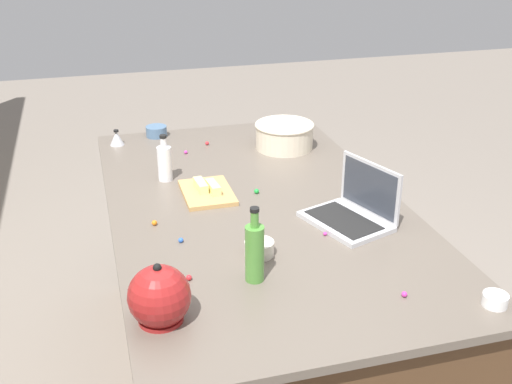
{
  "coord_description": "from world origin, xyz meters",
  "views": [
    {
      "loc": [
        -2.16,
        0.6,
        1.98
      ],
      "look_at": [
        0.0,
        0.0,
        0.95
      ],
      "focal_mm": 44.09,
      "sensor_mm": 36.0,
      "label": 1
    }
  ],
  "objects_px": {
    "butter_stick_right": "(201,185)",
    "ramekin_small": "(259,248)",
    "butter_stick_left": "(213,187)",
    "laptop": "(354,210)",
    "ramekin_wide": "(495,300)",
    "bottle_vinegar": "(165,162)",
    "kettle": "(159,297)",
    "kitchen_timer": "(117,138)",
    "mixing_bowl_large": "(284,135)",
    "cutting_board": "(207,193)",
    "bottle_olive": "(255,252)",
    "ramekin_medium": "(156,131)"
  },
  "relations": [
    {
      "from": "cutting_board",
      "to": "bottle_vinegar",
      "type": "bearing_deg",
      "value": 35.71
    },
    {
      "from": "mixing_bowl_large",
      "to": "cutting_board",
      "type": "relative_size",
      "value": 1.03
    },
    {
      "from": "mixing_bowl_large",
      "to": "kettle",
      "type": "height_order",
      "value": "kettle"
    },
    {
      "from": "butter_stick_right",
      "to": "ramekin_wide",
      "type": "distance_m",
      "value": 1.22
    },
    {
      "from": "kettle",
      "to": "laptop",
      "type": "bearing_deg",
      "value": -61.45
    },
    {
      "from": "laptop",
      "to": "ramekin_wide",
      "type": "xyz_separation_m",
      "value": [
        -0.61,
        -0.18,
        -0.03
      ]
    },
    {
      "from": "bottle_vinegar",
      "to": "kettle",
      "type": "xyz_separation_m",
      "value": [
        -1.0,
        0.16,
        -0.0
      ]
    },
    {
      "from": "bottle_olive",
      "to": "butter_stick_left",
      "type": "distance_m",
      "value": 0.66
    },
    {
      "from": "cutting_board",
      "to": "laptop",
      "type": "bearing_deg",
      "value": -128.42
    },
    {
      "from": "bottle_vinegar",
      "to": "kettle",
      "type": "height_order",
      "value": "bottle_vinegar"
    },
    {
      "from": "butter_stick_left",
      "to": "butter_stick_right",
      "type": "bearing_deg",
      "value": 56.03
    },
    {
      "from": "butter_stick_right",
      "to": "ramekin_medium",
      "type": "height_order",
      "value": "same"
    },
    {
      "from": "bottle_olive",
      "to": "ramekin_small",
      "type": "relative_size",
      "value": 2.5
    },
    {
      "from": "cutting_board",
      "to": "ramekin_wide",
      "type": "height_order",
      "value": "ramekin_wide"
    },
    {
      "from": "bottle_olive",
      "to": "bottle_vinegar",
      "type": "relative_size",
      "value": 1.24
    },
    {
      "from": "bottle_vinegar",
      "to": "cutting_board",
      "type": "height_order",
      "value": "bottle_vinegar"
    },
    {
      "from": "bottle_vinegar",
      "to": "ramekin_medium",
      "type": "distance_m",
      "value": 0.57
    },
    {
      "from": "ramekin_medium",
      "to": "mixing_bowl_large",
      "type": "bearing_deg",
      "value": -120.23
    },
    {
      "from": "cutting_board",
      "to": "butter_stick_right",
      "type": "xyz_separation_m",
      "value": [
        0.02,
        0.02,
        0.03
      ]
    },
    {
      "from": "kettle",
      "to": "butter_stick_right",
      "type": "height_order",
      "value": "kettle"
    },
    {
      "from": "butter_stick_right",
      "to": "ramekin_medium",
      "type": "bearing_deg",
      "value": 6.43
    },
    {
      "from": "butter_stick_left",
      "to": "bottle_vinegar",
      "type": "bearing_deg",
      "value": 38.08
    },
    {
      "from": "mixing_bowl_large",
      "to": "bottle_olive",
      "type": "bearing_deg",
      "value": 157.62
    },
    {
      "from": "laptop",
      "to": "kettle",
      "type": "distance_m",
      "value": 0.88
    },
    {
      "from": "laptop",
      "to": "cutting_board",
      "type": "relative_size",
      "value": 1.31
    },
    {
      "from": "laptop",
      "to": "bottle_vinegar",
      "type": "bearing_deg",
      "value": 47.07
    },
    {
      "from": "mixing_bowl_large",
      "to": "bottle_olive",
      "type": "relative_size",
      "value": 1.14
    },
    {
      "from": "kettle",
      "to": "butter_stick_right",
      "type": "bearing_deg",
      "value": -18.57
    },
    {
      "from": "laptop",
      "to": "kettle",
      "type": "xyz_separation_m",
      "value": [
        -0.42,
        0.78,
        0.03
      ]
    },
    {
      "from": "butter_stick_left",
      "to": "ramekin_medium",
      "type": "bearing_deg",
      "value": 9.43
    },
    {
      "from": "laptop",
      "to": "kettle",
      "type": "height_order",
      "value": "laptop"
    },
    {
      "from": "kettle",
      "to": "kitchen_timer",
      "type": "height_order",
      "value": "kettle"
    },
    {
      "from": "kettle",
      "to": "ramekin_small",
      "type": "height_order",
      "value": "kettle"
    },
    {
      "from": "bottle_vinegar",
      "to": "kitchen_timer",
      "type": "relative_size",
      "value": 2.64
    },
    {
      "from": "butter_stick_left",
      "to": "mixing_bowl_large",
      "type": "bearing_deg",
      "value": -45.17
    },
    {
      "from": "bottle_vinegar",
      "to": "butter_stick_right",
      "type": "bearing_deg",
      "value": -146.37
    },
    {
      "from": "kettle",
      "to": "kitchen_timer",
      "type": "xyz_separation_m",
      "value": [
        1.49,
        0.01,
        -0.04
      ]
    },
    {
      "from": "ramekin_small",
      "to": "kettle",
      "type": "bearing_deg",
      "value": 126.85
    },
    {
      "from": "butter_stick_right",
      "to": "ramekin_medium",
      "type": "xyz_separation_m",
      "value": [
        0.75,
        0.08,
        -0.01
      ]
    },
    {
      "from": "cutting_board",
      "to": "butter_stick_left",
      "type": "height_order",
      "value": "butter_stick_left"
    },
    {
      "from": "ramekin_small",
      "to": "ramekin_wide",
      "type": "distance_m",
      "value": 0.75
    },
    {
      "from": "ramekin_small",
      "to": "kitchen_timer",
      "type": "bearing_deg",
      "value": 17.45
    },
    {
      "from": "laptop",
      "to": "kettle",
      "type": "relative_size",
      "value": 1.71
    },
    {
      "from": "bottle_vinegar",
      "to": "ramekin_medium",
      "type": "relative_size",
      "value": 1.92
    },
    {
      "from": "ramekin_wide",
      "to": "cutting_board",
      "type": "bearing_deg",
      "value": 33.68
    },
    {
      "from": "kettle",
      "to": "cutting_board",
      "type": "height_order",
      "value": "kettle"
    },
    {
      "from": "cutting_board",
      "to": "butter_stick_left",
      "type": "xyz_separation_m",
      "value": [
        -0.01,
        -0.02,
        0.03
      ]
    },
    {
      "from": "butter_stick_right",
      "to": "ramekin_small",
      "type": "distance_m",
      "value": 0.55
    },
    {
      "from": "laptop",
      "to": "butter_stick_right",
      "type": "relative_size",
      "value": 3.32
    },
    {
      "from": "mixing_bowl_large",
      "to": "bottle_vinegar",
      "type": "distance_m",
      "value": 0.65
    }
  ]
}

